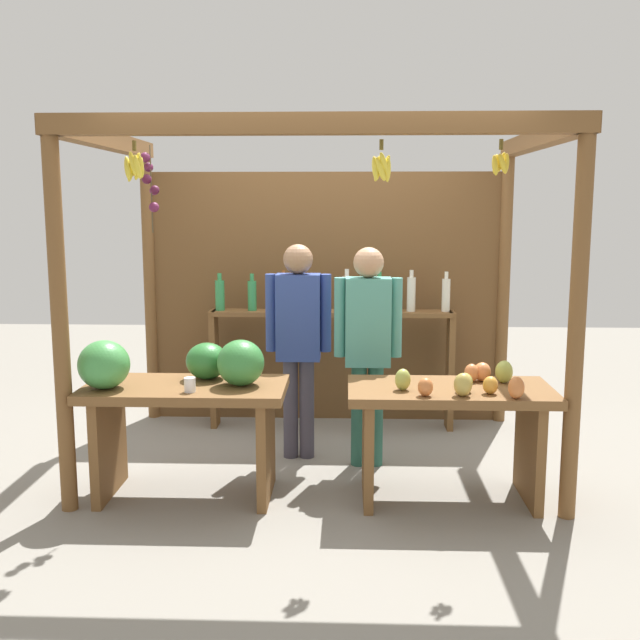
{
  "coord_description": "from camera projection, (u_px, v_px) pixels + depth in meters",
  "views": [
    {
      "loc": [
        0.19,
        -5.27,
        1.88
      ],
      "look_at": [
        0.0,
        -0.2,
        1.07
      ],
      "focal_mm": 41.17,
      "sensor_mm": 36.0,
      "label": 1
    }
  ],
  "objects": [
    {
      "name": "ground_plane",
      "position": [
        321.0,
        457.0,
        5.5
      ],
      "size": [
        12.0,
        12.0,
        0.0
      ],
      "primitive_type": "plane",
      "color": "gray",
      "rests_on": "ground"
    },
    {
      "name": "bottle_shelf_unit",
      "position": [
        332.0,
        332.0,
        6.12
      ],
      "size": [
        2.04,
        0.22,
        1.35
      ],
      "color": "brown",
      "rests_on": "ground"
    },
    {
      "name": "fruit_counter_right",
      "position": [
        451.0,
        415.0,
        4.63
      ],
      "size": [
        1.28,
        0.64,
        0.88
      ],
      "color": "brown",
      "rests_on": "ground"
    },
    {
      "name": "vendor_man",
      "position": [
        298.0,
        332.0,
        5.36
      ],
      "size": [
        0.48,
        0.22,
        1.59
      ],
      "rotation": [
        0.0,
        0.0,
        0.1
      ],
      "color": "#413D4B",
      "rests_on": "ground"
    },
    {
      "name": "vendor_woman",
      "position": [
        368.0,
        337.0,
        5.2
      ],
      "size": [
        0.48,
        0.21,
        1.58
      ],
      "rotation": [
        0.0,
        0.0,
        -0.08
      ],
      "color": "#275A4A",
      "rests_on": "ground"
    },
    {
      "name": "fruit_counter_left",
      "position": [
        182.0,
        393.0,
        4.68
      ],
      "size": [
        1.3,
        0.65,
        1.04
      ],
      "color": "brown",
      "rests_on": "ground"
    },
    {
      "name": "market_stall",
      "position": [
        323.0,
        267.0,
        5.75
      ],
      "size": [
        3.18,
        2.13,
        2.39
      ],
      "color": "brown",
      "rests_on": "ground"
    }
  ]
}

